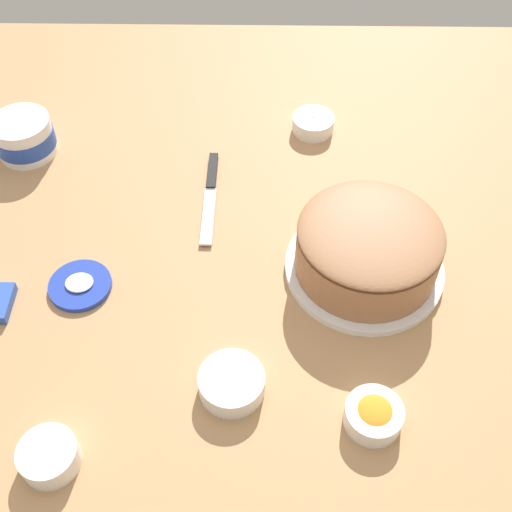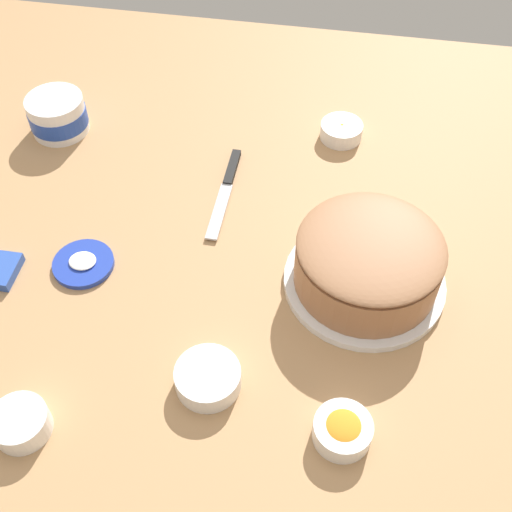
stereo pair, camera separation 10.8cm
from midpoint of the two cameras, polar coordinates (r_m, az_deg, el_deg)
The scene contains 9 objects.
ground_plane at distance 1.12m, azimuth -2.24°, elevation -0.66°, with size 1.54×1.54×0.00m, color tan.
frosted_cake at distance 1.07m, azimuth 12.67°, elevation -0.78°, with size 0.27×0.27×0.11m.
frosting_tub at distance 1.39m, azimuth -14.94°, elevation 11.86°, with size 0.12×0.12×0.08m.
frosting_tub_lid at distance 1.13m, azimuth -12.36°, elevation -0.81°, with size 0.10×0.10×0.02m.
spreading_knife at distance 1.24m, azimuth -0.06°, elevation 6.13°, with size 0.02×0.24×0.01m.
sprinkle_bowl_orange at distance 0.95m, azimuth 11.00°, elevation -15.02°, with size 0.08×0.08×0.04m.
sprinkle_bowl_yellow at distance 1.36m, azimuth 9.83°, elevation 10.72°, with size 0.09×0.09×0.03m.
sprinkle_bowl_rainbow at distance 0.98m, azimuth -17.02°, elevation -14.07°, with size 0.08×0.08×0.04m.
sprinkle_bowl_pink at distance 0.97m, azimuth -1.04°, elevation -10.87°, with size 0.10×0.10×0.04m.
Camera 2 is at (-0.22, 0.68, 0.87)m, focal length 45.45 mm.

